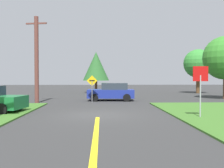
# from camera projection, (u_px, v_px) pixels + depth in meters

# --- Properties ---
(ground_plane) EXTENTS (120.00, 120.00, 0.00)m
(ground_plane) POSITION_uv_depth(u_px,v_px,m) (98.00, 115.00, 14.63)
(ground_plane) COLOR #313131
(lane_stripe_center) EXTENTS (0.20, 14.00, 0.01)m
(lane_stripe_center) POSITION_uv_depth(u_px,v_px,m) (93.00, 159.00, 6.64)
(lane_stripe_center) COLOR yellow
(lane_stripe_center) RESTS_ON ground
(stop_sign) EXTENTS (0.78, 0.10, 2.71)m
(stop_sign) POSITION_uv_depth(u_px,v_px,m) (200.00, 82.00, 13.25)
(stop_sign) COLOR #9EA0A8
(stop_sign) RESTS_ON ground
(car_approaching_junction) EXTENTS (4.32, 2.33, 1.62)m
(car_approaching_junction) POSITION_uv_depth(u_px,v_px,m) (112.00, 92.00, 23.53)
(car_approaching_junction) COLOR navy
(car_approaching_junction) RESTS_ON ground
(utility_pole_mid) EXTENTS (1.79, 0.43, 7.19)m
(utility_pole_mid) POSITION_uv_depth(u_px,v_px,m) (37.00, 59.00, 21.34)
(utility_pole_mid) COLOR brown
(utility_pole_mid) RESTS_ON ground
(direction_sign) EXTENTS (0.91, 0.08, 2.30)m
(direction_sign) POSITION_uv_depth(u_px,v_px,m) (92.00, 86.00, 21.77)
(direction_sign) COLOR slate
(direction_sign) RESTS_ON ground
(oak_tree_left) EXTENTS (3.67, 3.67, 5.74)m
(oak_tree_left) POSITION_uv_depth(u_px,v_px,m) (96.00, 66.00, 36.03)
(oak_tree_left) COLOR brown
(oak_tree_left) RESTS_ON ground
(oak_tree_right) EXTENTS (3.84, 3.84, 5.92)m
(oak_tree_right) POSITION_uv_depth(u_px,v_px,m) (198.00, 64.00, 34.45)
(oak_tree_right) COLOR brown
(oak_tree_right) RESTS_ON ground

